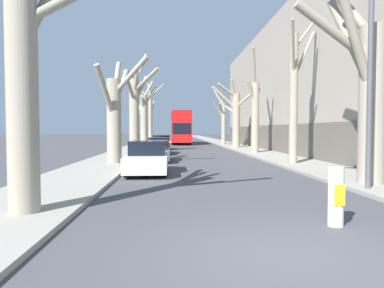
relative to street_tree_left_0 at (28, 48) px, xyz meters
name	(u,v)px	position (x,y,z in m)	size (l,w,h in m)	color
ground_plane	(285,257)	(4.88, -2.77, -3.75)	(300.00, 300.00, 0.00)	#424247
sidewalk_left	(149,142)	(-0.60, 47.23, -3.69)	(3.18, 120.00, 0.12)	gray
sidewalk_right	(217,141)	(10.36, 47.23, -3.69)	(3.18, 120.00, 0.12)	gray
building_facade_right	(320,88)	(16.94, 23.63, 2.13)	(10.08, 40.75, 11.78)	#9E9384
street_tree_left_0	(28,48)	(0.00, 0.00, 0.00)	(3.65, 3.41, 7.28)	gray
street_tree_left_1	(115,112)	(0.04, 11.17, -0.85)	(2.74, 4.02, 5.96)	gray
street_tree_left_2	(135,108)	(-0.02, 21.84, 0.09)	(2.85, 4.64, 8.81)	gray
street_tree_left_3	(144,117)	(-0.25, 33.86, -0.23)	(3.52, 2.72, 7.96)	gray
street_tree_left_4	(150,114)	(-0.19, 44.82, 0.55)	(4.43, 2.37, 9.31)	gray
street_tree_right_0	(369,87)	(9.80, 3.44, -0.35)	(5.90, 2.50, 7.90)	gray
street_tree_right_1	(295,92)	(9.83, 10.55, 0.25)	(2.68, 3.64, 8.39)	gray
street_tree_right_2	(255,113)	(9.84, 19.59, -0.41)	(1.24, 3.13, 8.30)	gray
street_tree_right_3	(235,116)	(9.77, 27.80, -0.32)	(4.67, 3.06, 7.18)	gray
street_tree_right_4	(223,119)	(9.66, 36.04, -0.39)	(1.75, 2.98, 7.69)	gray
double_decker_bus	(181,126)	(4.34, 39.27, -1.27)	(2.58, 10.30, 4.38)	red
parked_car_0	(148,158)	(2.07, 7.51, -3.07)	(1.75, 4.24, 1.45)	silver
parked_car_1	(155,151)	(2.07, 13.36, -3.13)	(1.87, 4.05, 1.29)	#4C5156
parked_car_2	(159,146)	(2.07, 19.98, -3.11)	(1.87, 4.48, 1.32)	black
parked_car_3	(161,143)	(2.07, 26.38, -3.08)	(1.86, 3.90, 1.40)	silver
lamp_post	(367,52)	(9.15, 2.45, 0.58)	(1.40, 0.20, 7.73)	#4C4F54
traffic_bollard	(336,197)	(6.46, -1.16, -3.16)	(0.31, 0.32, 1.18)	white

